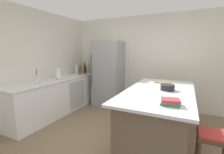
{
  "coord_description": "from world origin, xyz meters",
  "views": [
    {
      "loc": [
        0.91,
        -2.3,
        1.62
      ],
      "look_at": [
        -0.69,
        1.04,
        1.0
      ],
      "focal_mm": 25.24,
      "sensor_mm": 36.0,
      "label": 1
    }
  ],
  "objects": [
    {
      "name": "bar_stool",
      "position": [
        1.26,
        -0.2,
        0.53
      ],
      "size": [
        0.36,
        0.36,
        0.65
      ],
      "color": "#473828",
      "rests_on": "ground_plane"
    },
    {
      "name": "flower_vase",
      "position": [
        -2.06,
        0.06,
        1.0
      ],
      "size": [
        0.08,
        0.08,
        0.34
      ],
      "color": "silver",
      "rests_on": "counter_run_left"
    },
    {
      "name": "wall_rear",
      "position": [
        0.0,
        2.25,
        1.3
      ],
      "size": [
        6.0,
        0.1,
        2.6
      ],
      "primitive_type": "cube",
      "color": "silver",
      "rests_on": "ground_plane"
    },
    {
      "name": "gin_bottle",
      "position": [
        -2.0,
        2.01,
        1.04
      ],
      "size": [
        0.07,
        0.07,
        0.36
      ],
      "color": "#8CB79E",
      "rests_on": "counter_run_left"
    },
    {
      "name": "hot_sauce_bottle",
      "position": [
        -2.04,
        1.9,
        1.0
      ],
      "size": [
        0.05,
        0.05,
        0.25
      ],
      "color": "red",
      "rests_on": "counter_run_left"
    },
    {
      "name": "wall_left",
      "position": [
        -2.45,
        0.0,
        1.3
      ],
      "size": [
        0.1,
        6.0,
        2.6
      ],
      "primitive_type": "cube",
      "color": "silver",
      "rests_on": "ground_plane"
    },
    {
      "name": "vinegar_bottle",
      "position": [
        -2.12,
        1.72,
        1.02
      ],
      "size": [
        0.05,
        0.05,
        0.3
      ],
      "color": "#994C23",
      "rests_on": "counter_run_left"
    },
    {
      "name": "ground_plane",
      "position": [
        0.0,
        0.0,
        0.0
      ],
      "size": [
        7.2,
        7.2,
        0.0
      ],
      "primitive_type": "plane",
      "color": "#7A664C"
    },
    {
      "name": "cookbook_stack",
      "position": [
        0.75,
        -0.25,
        0.98
      ],
      "size": [
        0.25,
        0.22,
        0.08
      ],
      "color": "#4C7F60",
      "rests_on": "kitchen_island"
    },
    {
      "name": "whiskey_bottle",
      "position": [
        -2.06,
        1.62,
        1.01
      ],
      "size": [
        0.09,
        0.09,
        0.27
      ],
      "color": "brown",
      "rests_on": "counter_run_left"
    },
    {
      "name": "cutting_board",
      "position": [
        0.46,
        1.17,
        0.95
      ],
      "size": [
        0.32,
        0.19,
        0.02
      ],
      "color": "#9E7042",
      "rests_on": "kitchen_island"
    },
    {
      "name": "sink_faucet",
      "position": [
        -2.13,
        0.4,
        1.06
      ],
      "size": [
        0.15,
        0.05,
        0.3
      ],
      "color": "silver",
      "rests_on": "counter_run_left"
    },
    {
      "name": "counter_run_left",
      "position": [
        -2.08,
        0.71,
        0.45
      ],
      "size": [
        0.67,
        2.81,
        0.9
      ],
      "color": "white",
      "rests_on": "ground_plane"
    },
    {
      "name": "soda_bottle",
      "position": [
        -2.13,
        1.53,
        1.05
      ],
      "size": [
        0.07,
        0.07,
        0.37
      ],
      "color": "silver",
      "rests_on": "counter_run_left"
    },
    {
      "name": "kitchen_island",
      "position": [
        0.51,
        0.47,
        0.47
      ],
      "size": [
        1.1,
        2.18,
        0.94
      ],
      "color": "brown",
      "rests_on": "ground_plane"
    },
    {
      "name": "paper_towel_roll",
      "position": [
        -2.03,
        0.68,
        1.03
      ],
      "size": [
        0.14,
        0.14,
        0.31
      ],
      "color": "gray",
      "rests_on": "counter_run_left"
    },
    {
      "name": "wine_bottle",
      "position": [
        -2.02,
        1.81,
        1.05
      ],
      "size": [
        0.07,
        0.07,
        0.37
      ],
      "color": "#19381E",
      "rests_on": "counter_run_left"
    },
    {
      "name": "refrigerator",
      "position": [
        -1.21,
        1.86,
        0.94
      ],
      "size": [
        0.81,
        0.72,
        1.89
      ],
      "color": "#93969B",
      "rests_on": "ground_plane"
    },
    {
      "name": "mixing_bowl",
      "position": [
        0.63,
        0.54,
        0.99
      ],
      "size": [
        0.24,
        0.24,
        0.1
      ],
      "color": "black",
      "rests_on": "kitchen_island"
    }
  ]
}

